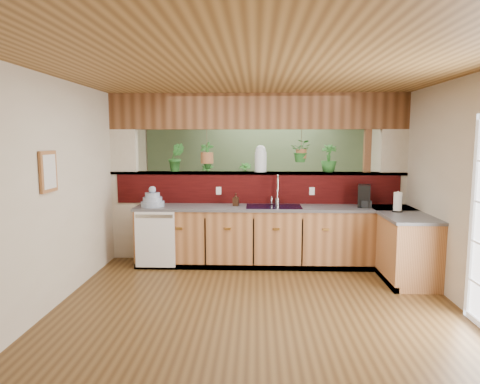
{
  "coord_description": "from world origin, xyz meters",
  "views": [
    {
      "loc": [
        -0.02,
        -5.35,
        1.9
      ],
      "look_at": [
        -0.25,
        0.7,
        1.15
      ],
      "focal_mm": 32.0,
      "sensor_mm": 36.0,
      "label": 1
    }
  ],
  "objects_px": {
    "faucet": "(277,189)",
    "dish_stack": "(153,200)",
    "shelving_console": "(226,208)",
    "soap_dispenser": "(236,200)",
    "coffee_maker": "(364,197)",
    "glass_jar": "(261,159)",
    "paper_towel": "(398,202)"
  },
  "relations": [
    {
      "from": "faucet",
      "to": "soap_dispenser",
      "type": "xyz_separation_m",
      "value": [
        -0.63,
        -0.12,
        -0.16
      ]
    },
    {
      "from": "dish_stack",
      "to": "paper_towel",
      "type": "xyz_separation_m",
      "value": [
        3.5,
        -0.33,
        0.04
      ]
    },
    {
      "from": "glass_jar",
      "to": "shelving_console",
      "type": "xyz_separation_m",
      "value": [
        -0.69,
        1.9,
        -1.1
      ]
    },
    {
      "from": "glass_jar",
      "to": "shelving_console",
      "type": "distance_m",
      "value": 2.3
    },
    {
      "from": "faucet",
      "to": "glass_jar",
      "type": "relative_size",
      "value": 1.13
    },
    {
      "from": "paper_towel",
      "to": "glass_jar",
      "type": "bearing_deg",
      "value": 157.7
    },
    {
      "from": "dish_stack",
      "to": "shelving_console",
      "type": "height_order",
      "value": "dish_stack"
    },
    {
      "from": "dish_stack",
      "to": "glass_jar",
      "type": "distance_m",
      "value": 1.78
    },
    {
      "from": "faucet",
      "to": "glass_jar",
      "type": "xyz_separation_m",
      "value": [
        -0.25,
        0.22,
        0.45
      ]
    },
    {
      "from": "dish_stack",
      "to": "paper_towel",
      "type": "height_order",
      "value": "dish_stack"
    },
    {
      "from": "dish_stack",
      "to": "shelving_console",
      "type": "distance_m",
      "value": 2.57
    },
    {
      "from": "coffee_maker",
      "to": "glass_jar",
      "type": "relative_size",
      "value": 0.79
    },
    {
      "from": "dish_stack",
      "to": "coffee_maker",
      "type": "distance_m",
      "value": 3.15
    },
    {
      "from": "faucet",
      "to": "glass_jar",
      "type": "height_order",
      "value": "glass_jar"
    },
    {
      "from": "paper_towel",
      "to": "soap_dispenser",
      "type": "bearing_deg",
      "value": 169.01
    },
    {
      "from": "faucet",
      "to": "shelving_console",
      "type": "height_order",
      "value": "faucet"
    },
    {
      "from": "paper_towel",
      "to": "shelving_console",
      "type": "xyz_separation_m",
      "value": [
        -2.58,
        2.68,
        -0.53
      ]
    },
    {
      "from": "soap_dispenser",
      "to": "faucet",
      "type": "bearing_deg",
      "value": 10.46
    },
    {
      "from": "coffee_maker",
      "to": "paper_towel",
      "type": "bearing_deg",
      "value": -34.8
    },
    {
      "from": "faucet",
      "to": "shelving_console",
      "type": "distance_m",
      "value": 2.41
    },
    {
      "from": "faucet",
      "to": "paper_towel",
      "type": "relative_size",
      "value": 1.62
    },
    {
      "from": "glass_jar",
      "to": "soap_dispenser",
      "type": "bearing_deg",
      "value": -138.09
    },
    {
      "from": "dish_stack",
      "to": "soap_dispenser",
      "type": "relative_size",
      "value": 1.83
    },
    {
      "from": "dish_stack",
      "to": "glass_jar",
      "type": "height_order",
      "value": "glass_jar"
    },
    {
      "from": "faucet",
      "to": "shelving_console",
      "type": "bearing_deg",
      "value": 113.99
    },
    {
      "from": "faucet",
      "to": "dish_stack",
      "type": "height_order",
      "value": "faucet"
    },
    {
      "from": "coffee_maker",
      "to": "paper_towel",
      "type": "relative_size",
      "value": 1.13
    },
    {
      "from": "faucet",
      "to": "glass_jar",
      "type": "distance_m",
      "value": 0.56
    },
    {
      "from": "soap_dispenser",
      "to": "coffee_maker",
      "type": "distance_m",
      "value": 1.91
    },
    {
      "from": "coffee_maker",
      "to": "paper_towel",
      "type": "xyz_separation_m",
      "value": [
        0.36,
        -0.41,
        -0.02
      ]
    },
    {
      "from": "soap_dispenser",
      "to": "dish_stack",
      "type": "bearing_deg",
      "value": -175.13
    },
    {
      "from": "paper_towel",
      "to": "coffee_maker",
      "type": "bearing_deg",
      "value": 130.8
    }
  ]
}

